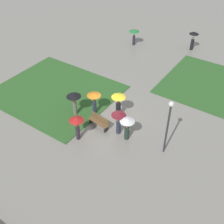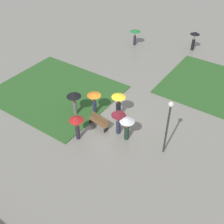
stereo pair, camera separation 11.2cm
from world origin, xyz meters
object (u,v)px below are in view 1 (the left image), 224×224
Objects in this scene: crowd_person_yellow at (118,102)px; park_bench at (99,121)px; crowd_person_red at (77,122)px; crowd_person_white at (127,124)px; crowd_person_orange at (94,99)px; lamp_post at (169,121)px; crowd_person_black at (74,99)px; lone_walker_far_path at (134,33)px; lone_walker_mid_plaza at (193,37)px; crowd_person_maroon at (119,118)px.

park_bench is at bearing 118.97° from crowd_person_yellow.
crowd_person_red is 1.06× the size of crowd_person_white.
crowd_person_orange is 0.95× the size of crowd_person_yellow.
lamp_post is 4.82m from crowd_person_yellow.
crowd_person_yellow is at bearing 24.29° from crowd_person_black.
lone_walker_far_path is at bearing 93.95° from crowd_person_black.
lone_walker_mid_plaza reaches higher than crowd_person_white.
crowd_person_red is (-0.46, -1.80, 0.98)m from park_bench.
lone_walker_mid_plaza reaches higher than lone_walker_far_path.
lone_walker_mid_plaza is (2.06, 14.23, 0.06)m from crowd_person_orange.
lamp_post is at bearing -61.54° from lone_walker_mid_plaza.
crowd_person_white is at bearing 30.31° from crowd_person_maroon.
crowd_person_orange is 2.93m from crowd_person_red.
crowd_person_red is 1.12× the size of lone_walker_far_path.
crowd_person_orange is at bearing 173.87° from lamp_post.
crowd_person_red is 0.98× the size of crowd_person_yellow.
crowd_person_black is (-4.56, 0.04, 0.17)m from crowd_person_white.
crowd_person_maroon is (2.67, -0.82, -0.05)m from crowd_person_orange.
crowd_person_white is at bearing -7.47° from crowd_person_black.
lone_walker_mid_plaza reaches higher than park_bench.
lamp_post reaches higher than crowd_person_red.
crowd_person_maroon is at bearing 130.55° from crowd_person_white.
crowd_person_orange is 0.98× the size of crowd_person_red.
crowd_person_maroon is 1.01× the size of crowd_person_white.
park_bench is 0.95× the size of crowd_person_white.
park_bench is 13.70m from lone_walker_far_path.
crowd_person_maroon is (1.95, 2.01, -0.14)m from crowd_person_red.
crowd_person_orange is (-6.08, 0.65, -1.27)m from lamp_post.
crowd_person_maroon is 3.79m from crowd_person_black.
lamp_post reaches higher than crowd_person_white.
lamp_post is at bearing 90.74° from crowd_person_orange.
lone_walker_far_path is 6.12m from lone_walker_mid_plaza.
crowd_person_orange reaches higher than crowd_person_maroon.
crowd_person_black is 1.12× the size of lone_walker_far_path.
lamp_post is 2.08× the size of crowd_person_yellow.
lamp_post is 2.13× the size of crowd_person_black.
park_bench is 2.10m from crowd_person_red.
crowd_person_yellow reaches higher than crowd_person_black.
lone_walker_mid_plaza is at bearing 105.12° from lamp_post.
park_bench is at bearing 143.44° from crowd_person_white.
lone_walker_mid_plaza is at bearing 178.63° from crowd_person_orange.
park_bench is 0.92× the size of crowd_person_orange.
lone_walker_far_path is (-9.64, 12.45, -1.32)m from lamp_post.
crowd_person_orange reaches higher than lone_walker_far_path.
crowd_person_yellow reaches higher than crowd_person_white.
lone_walker_mid_plaza reaches higher than crowd_person_orange.
lamp_post reaches higher than crowd_person_orange.
lone_walker_mid_plaza is (-1.39, 15.21, 0.11)m from crowd_person_white.
crowd_person_yellow reaches higher than crowd_person_red.
crowd_person_white is (3.45, -0.98, -0.06)m from crowd_person_orange.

